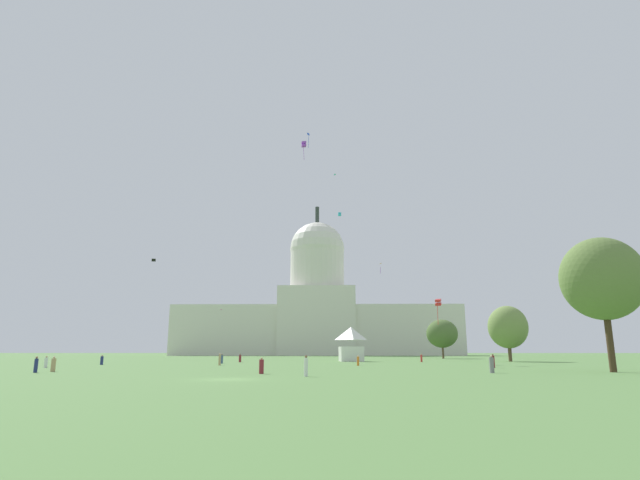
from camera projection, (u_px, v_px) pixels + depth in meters
name	position (u px, v px, depth m)	size (l,w,h in m)	color
ground_plane	(228.00, 379.00, 37.80)	(800.00, 800.00, 0.00)	#567F42
capitol_building	(317.00, 313.00, 223.82)	(124.72, 28.27, 67.73)	silver
event_tent	(351.00, 344.00, 100.44)	(5.25, 5.20, 6.78)	white
tree_east_near	(442.00, 334.00, 135.69)	(9.86, 9.46, 10.39)	brown
tree_east_mid	(602.00, 279.00, 52.25)	(9.26, 8.32, 13.81)	#42301E
tree_east_far	(508.00, 327.00, 100.28)	(8.66, 8.13, 10.94)	brown
person_orange_aisle_center	(358.00, 361.00, 72.02)	(0.47, 0.47, 1.46)	orange
person_grey_mid_left	(492.00, 365.00, 48.75)	(0.61, 0.61, 1.69)	gray
person_maroon_lawn_far_left	(240.00, 358.00, 93.05)	(0.49, 0.49, 1.55)	maroon
person_maroon_mid_right	(261.00, 366.00, 46.95)	(0.62, 0.62, 1.51)	maroon
person_navy_lawn_far_right	(102.00, 360.00, 76.56)	(0.63, 0.63, 1.51)	navy
person_tan_edge_west	(53.00, 365.00, 51.67)	(0.64, 0.64, 1.56)	tan
person_maroon_edge_east	(493.00, 361.00, 63.09)	(0.38, 0.38, 1.72)	maroon
person_white_front_right	(306.00, 366.00, 42.17)	(0.45, 0.45, 1.75)	silver
person_white_front_left	(46.00, 362.00, 63.74)	(0.56, 0.56, 1.47)	silver
person_tan_back_right	(220.00, 360.00, 73.47)	(0.39, 0.39, 1.76)	tan
person_navy_front_center	(36.00, 365.00, 49.48)	(0.43, 0.43, 1.57)	navy
person_red_near_tree_west	(421.00, 358.00, 94.71)	(0.49, 0.49, 1.57)	red
person_denim_near_tree_east	(222.00, 359.00, 83.88)	(0.51, 0.51, 1.57)	#3D5684
kite_red_low	(438.00, 303.00, 81.76)	(1.17, 1.21, 4.16)	red
kite_blue_high	(308.00, 137.00, 124.02)	(0.74, 0.66, 3.96)	blue
kite_black_mid	(154.00, 260.00, 121.16)	(0.96, 0.54, 0.71)	black
kite_violet_high	(304.00, 144.00, 114.74)	(1.18, 1.15, 4.39)	purple
kite_cyan_high	(340.00, 214.00, 184.00)	(1.24, 1.22, 1.23)	#33BCDB
kite_turquoise_high	(336.00, 176.00, 140.79)	(0.88, 1.33, 0.20)	teal
kite_magenta_low	(223.00, 311.00, 167.58)	(1.18, 1.55, 0.38)	#D1339E
kite_orange_mid	(382.00, 265.00, 121.22)	(0.84, 1.18, 2.45)	orange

